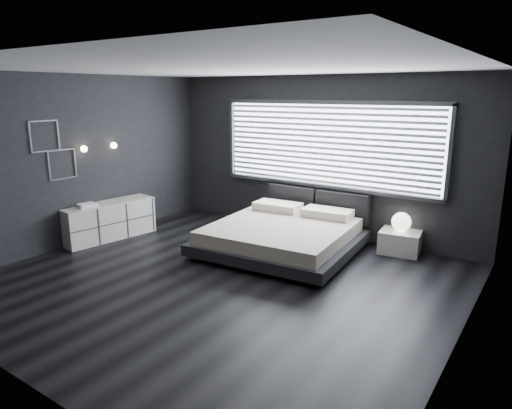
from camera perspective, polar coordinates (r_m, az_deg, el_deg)
The scene contains 12 objects.
room at distance 5.93m, azimuth -4.66°, elevation 3.06°, with size 6.04×6.00×2.80m.
window at distance 8.06m, azimuth 8.71°, elevation 7.34°, with size 4.14×0.09×1.52m.
headboard at distance 8.24m, azimuth 7.52°, elevation 0.17°, with size 1.96×0.16×0.52m.
sconce_near at distance 8.05m, azimuth -20.73°, elevation 6.52°, with size 0.18×0.11×0.11m.
sconce_far at distance 8.40m, azimuth -17.38°, elevation 7.06°, with size 0.18×0.11×0.11m.
wall_art_upper at distance 7.78m, azimuth -24.91°, elevation 7.76°, with size 0.01×0.48×0.48m.
wall_art_lower at distance 7.96m, azimuth -23.03°, elevation 4.64°, with size 0.01×0.48×0.48m.
bed at distance 7.34m, azimuth 3.26°, elevation -3.84°, with size 2.47×2.38×0.59m.
nightstand at distance 7.66m, azimuth 17.56°, elevation -4.47°, with size 0.62×0.51×0.36m, color silver.
orb_lamp at distance 7.57m, azimuth 17.71°, elevation -2.08°, with size 0.30×0.30×0.30m, color white.
dresser at distance 8.38m, azimuth -17.88°, elevation -1.92°, with size 0.69×1.66×0.64m.
book_stack at distance 8.09m, azimuth -20.33°, elevation -0.09°, with size 0.30×0.36×0.06m.
Camera 1 is at (3.68, -4.51, 2.52)m, focal length 32.00 mm.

